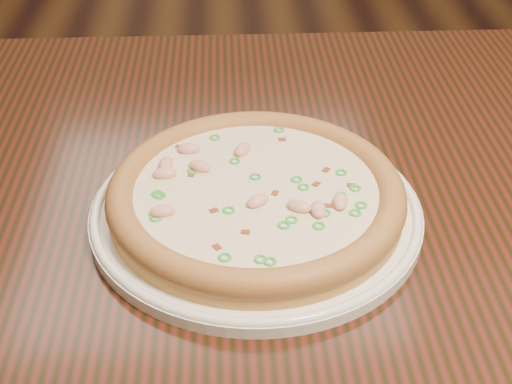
{
  "coord_description": "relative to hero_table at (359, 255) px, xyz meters",
  "views": [
    {
      "loc": [
        0.12,
        -0.81,
        1.18
      ],
      "look_at": [
        0.15,
        -0.25,
        0.78
      ],
      "focal_mm": 50.0,
      "sensor_mm": 36.0,
      "label": 1
    }
  ],
  "objects": [
    {
      "name": "hero_table",
      "position": [
        0.0,
        0.0,
        0.0
      ],
      "size": [
        1.2,
        0.8,
        0.75
      ],
      "color": "black",
      "rests_on": "ground"
    },
    {
      "name": "pizza",
      "position": [
        -0.12,
        -0.05,
        0.13
      ],
      "size": [
        0.29,
        0.29,
        0.03
      ],
      "color": "#C49041",
      "rests_on": "plate"
    },
    {
      "name": "plate",
      "position": [
        -0.12,
        -0.05,
        0.11
      ],
      "size": [
        0.33,
        0.33,
        0.02
      ],
      "color": "white",
      "rests_on": "hero_table"
    }
  ]
}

